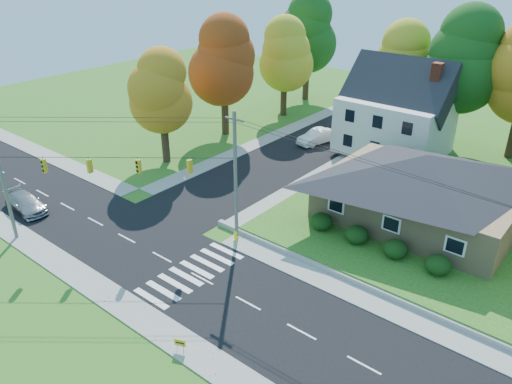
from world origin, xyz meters
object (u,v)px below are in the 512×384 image
ranch_house (422,187)px  fire_hydrant (236,236)px  silver_sedan (25,203)px  white_car (317,137)px

ranch_house → fire_hydrant: bearing=-130.5°
ranch_house → silver_sedan: ranch_house is taller
silver_sedan → white_car: size_ratio=1.01×
silver_sedan → fire_hydrant: (16.62, 7.48, -0.32)m
ranch_house → silver_sedan: bearing=-144.6°
ranch_house → silver_sedan: 32.03m
fire_hydrant → silver_sedan: bearing=-155.8°
ranch_house → white_car: (-15.89, 9.98, -2.45)m
white_car → fire_hydrant: white_car is taller
fire_hydrant → white_car: bearing=107.2°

